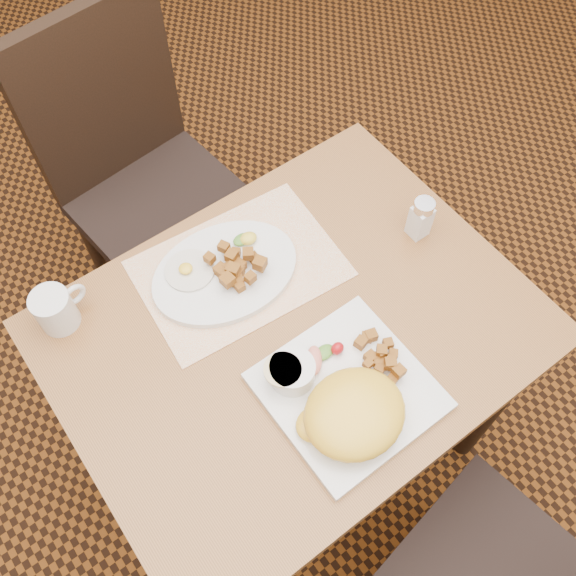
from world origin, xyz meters
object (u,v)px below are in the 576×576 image
Objects in this scene: table at (294,352)px; plate_oval at (225,272)px; chair_far at (141,171)px; plate_square at (348,391)px; salt_shaker at (421,218)px; coffee_mug at (56,309)px.

table is 0.22m from plate_oval.
chair_far is 0.58m from plate_oval.
plate_square is 2.80× the size of salt_shaker.
chair_far reaches higher than table.
coffee_mug is (-0.35, 0.28, 0.15)m from table.
salt_shaker is at bearing 4.85° from table.
salt_shaker is (0.35, 0.03, 0.16)m from table.
plate_square is at bearing 82.82° from chair_far.
salt_shaker is 0.74m from coffee_mug.
plate_oval is at bearing 77.79° from chair_far.
salt_shaker reaches higher than table.
plate_oval is (-0.04, 0.34, 0.00)m from plate_square.
plate_oval is at bearing 96.62° from plate_square.
chair_far is 9.70× the size of salt_shaker.
table is at bearing -38.74° from coffee_mug.
table is at bearing 82.55° from chair_far.
table is 0.38m from salt_shaker.
coffee_mug is (-0.37, -0.43, 0.25)m from chair_far.
coffee_mug reaches higher than plate_oval.
salt_shaker is (0.35, 0.19, 0.04)m from plate_square.
table is 8.33× the size of coffee_mug.
table is 0.20m from plate_square.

